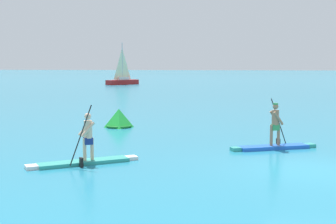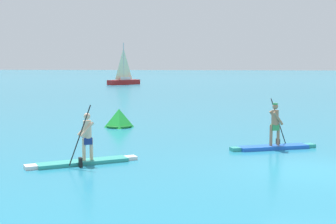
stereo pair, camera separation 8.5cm
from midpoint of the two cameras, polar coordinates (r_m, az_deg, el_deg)
ground at (r=14.71m, az=16.87°, el=-6.80°), size 440.00×440.00×0.00m
paddleboarder_near_left at (r=15.20m, az=-9.99°, el=-5.07°), size 3.16×2.40×1.94m
paddleboarder_mid_center at (r=18.00m, az=12.81°, el=-3.32°), size 3.22×1.73×1.87m
race_marker_buoy at (r=23.68m, az=-5.82°, el=-0.88°), size 1.32×1.32×0.92m
sailboat_left_horizon at (r=72.58m, az=-5.33°, el=3.97°), size 4.32×5.24×6.33m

